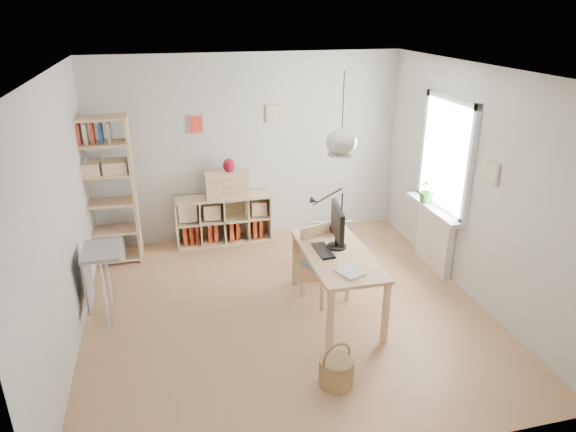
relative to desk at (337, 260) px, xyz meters
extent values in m
plane|color=#A87D54|center=(-0.55, 0.15, -0.66)|extent=(4.50, 4.50, 0.00)
plane|color=white|center=(-0.55, 2.40, 0.69)|extent=(4.50, 0.00, 4.50)
plane|color=white|center=(-0.55, -2.10, 0.69)|extent=(4.50, 0.00, 4.50)
plane|color=white|center=(-2.80, 0.15, 0.69)|extent=(0.00, 4.50, 4.50)
plane|color=white|center=(1.70, 0.15, 0.69)|extent=(0.00, 4.50, 4.50)
plane|color=white|center=(-0.55, 0.15, 2.04)|extent=(4.50, 4.50, 0.00)
cylinder|color=black|center=(0.00, 0.00, 1.70)|extent=(0.01, 0.01, 0.68)
ellipsoid|color=white|center=(0.00, 0.00, 1.34)|extent=(0.32, 0.32, 0.27)
cube|color=white|center=(1.69, 0.75, 0.89)|extent=(0.03, 1.00, 1.30)
cube|color=white|center=(1.66, 0.21, 0.89)|extent=(0.06, 0.08, 1.46)
cube|color=white|center=(1.66, 1.29, 0.89)|extent=(0.06, 0.08, 1.46)
cube|color=white|center=(1.66, 0.75, 1.58)|extent=(0.06, 1.16, 0.08)
cube|color=white|center=(1.66, 0.75, 0.20)|extent=(0.06, 1.16, 0.08)
cube|color=white|center=(1.64, 0.75, -0.26)|extent=(0.10, 0.80, 0.80)
cube|color=white|center=(1.59, 0.75, 0.17)|extent=(0.22, 1.20, 0.06)
cube|color=#DEB67F|center=(0.00, 0.00, 0.07)|extent=(0.70, 1.50, 0.04)
cube|color=#DEB67F|center=(-0.30, -0.70, -0.30)|extent=(0.06, 0.06, 0.71)
cube|color=#DEB67F|center=(-0.30, 0.70, -0.30)|extent=(0.06, 0.06, 0.71)
cube|color=#DEB67F|center=(0.30, -0.70, -0.30)|extent=(0.06, 0.06, 0.71)
cube|color=#DEB67F|center=(0.30, 0.70, -0.30)|extent=(0.06, 0.06, 0.71)
cube|color=beige|center=(-1.00, 2.19, -0.64)|extent=(1.40, 0.38, 0.03)
cube|color=beige|center=(-1.00, 2.19, 0.05)|extent=(1.40, 0.38, 0.03)
cube|color=beige|center=(-1.69, 2.19, -0.30)|extent=(0.03, 0.38, 0.72)
cube|color=beige|center=(-0.32, 2.19, -0.30)|extent=(0.03, 0.38, 0.72)
cube|color=beige|center=(-1.00, 2.37, -0.30)|extent=(1.40, 0.02, 0.72)
cube|color=#982910|center=(-1.58, 2.21, -0.47)|extent=(0.06, 0.26, 0.30)
cube|color=#982910|center=(-1.49, 2.21, -0.47)|extent=(0.05, 0.26, 0.30)
cube|color=#982910|center=(-1.41, 2.21, -0.47)|extent=(0.05, 0.26, 0.30)
cube|color=#982910|center=(-1.22, 2.21, -0.47)|extent=(0.05, 0.26, 0.30)
cube|color=#982910|center=(-1.13, 2.21, -0.47)|extent=(0.05, 0.26, 0.30)
cube|color=#982910|center=(-0.90, 2.21, -0.47)|extent=(0.06, 0.26, 0.30)
cube|color=#982910|center=(-0.81, 2.21, -0.47)|extent=(0.06, 0.26, 0.30)
cube|color=#982910|center=(-0.55, 2.21, -0.47)|extent=(0.06, 0.26, 0.30)
cube|color=#982910|center=(-0.46, 2.21, -0.47)|extent=(0.05, 0.26, 0.30)
cube|color=#DEB67F|center=(-2.96, 1.95, 0.34)|extent=(0.04, 0.38, 2.00)
cube|color=#DEB67F|center=(-2.20, 1.95, 0.34)|extent=(0.04, 0.38, 2.00)
cube|color=#DEB67F|center=(-2.58, 1.95, -0.61)|extent=(0.76, 0.38, 0.03)
cube|color=#DEB67F|center=(-2.58, 1.95, -0.21)|extent=(0.76, 0.38, 0.03)
cube|color=#DEB67F|center=(-2.58, 1.95, 0.19)|extent=(0.76, 0.38, 0.03)
cube|color=#DEB67F|center=(-2.58, 1.95, 0.59)|extent=(0.76, 0.38, 0.03)
cube|color=#DEB67F|center=(-2.58, 1.95, 0.99)|extent=(0.76, 0.38, 0.03)
cube|color=#DEB67F|center=(-2.58, 1.95, 1.32)|extent=(0.76, 0.38, 0.03)
cube|color=navy|center=(-2.86, 1.95, 1.14)|extent=(0.04, 0.18, 0.26)
cube|color=maroon|center=(-2.78, 1.95, 1.14)|extent=(0.04, 0.18, 0.26)
cube|color=beige|center=(-2.70, 1.95, 1.14)|extent=(0.04, 0.18, 0.26)
cube|color=#982910|center=(-2.62, 1.95, 1.14)|extent=(0.04, 0.18, 0.26)
cube|color=navy|center=(-2.52, 1.95, 1.14)|extent=(0.04, 0.18, 0.26)
cube|color=beige|center=(-2.42, 1.95, 1.14)|extent=(0.04, 0.18, 0.26)
cube|color=gray|center=(-2.52, 0.50, 0.17)|extent=(0.40, 0.55, 0.04)
cylinder|color=white|center=(-2.52, 0.28, -0.25)|extent=(0.03, 0.03, 0.82)
cylinder|color=white|center=(-2.52, 0.72, -0.25)|extent=(0.03, 0.03, 0.82)
cube|color=gray|center=(-2.70, 0.50, -0.16)|extent=(0.02, 0.50, 0.62)
cube|color=gray|center=(-0.04, 0.28, -0.19)|extent=(0.56, 0.56, 0.06)
cube|color=#DEB67F|center=(-0.15, 0.04, -0.44)|extent=(0.05, 0.05, 0.44)
cube|color=#DEB67F|center=(-0.28, 0.39, -0.44)|extent=(0.05, 0.05, 0.44)
cube|color=#DEB67F|center=(0.20, 0.16, -0.44)|extent=(0.05, 0.05, 0.44)
cube|color=#DEB67F|center=(0.08, 0.52, -0.44)|extent=(0.05, 0.05, 0.44)
cube|color=#DEB67F|center=(-0.10, 0.46, 0.04)|extent=(0.43, 0.18, 0.40)
cylinder|color=olive|center=(-0.39, -1.19, -0.52)|extent=(0.32, 0.32, 0.27)
torus|color=olive|center=(-0.39, -1.19, -0.37)|extent=(0.31, 0.13, 0.33)
cube|color=silver|center=(0.30, 0.92, -0.65)|extent=(0.62, 0.48, 0.02)
cube|color=silver|center=(0.03, 0.97, -0.51)|extent=(0.08, 0.39, 0.29)
cube|color=silver|center=(0.57, 0.88, -0.51)|extent=(0.08, 0.39, 0.29)
cube|color=silver|center=(0.27, 0.74, -0.51)|extent=(0.56, 0.11, 0.29)
cube|color=silver|center=(0.33, 1.11, -0.51)|extent=(0.56, 0.11, 0.29)
cube|color=silver|center=(0.36, 1.27, -0.24)|extent=(0.59, 0.28, 0.37)
sphere|color=yellow|center=(0.16, 0.89, -0.44)|extent=(0.13, 0.13, 0.13)
sphere|color=#1771A5|center=(0.41, 0.96, -0.44)|extent=(0.13, 0.13, 0.13)
sphere|color=red|center=(0.28, 0.91, -0.44)|extent=(0.13, 0.13, 0.13)
sphere|color=#328831|center=(0.44, 0.82, -0.44)|extent=(0.13, 0.13, 0.13)
cylinder|color=black|center=(0.04, 0.13, 0.10)|extent=(0.22, 0.22, 0.02)
cylinder|color=black|center=(0.04, 0.13, 0.16)|extent=(0.05, 0.05, 0.10)
cube|color=black|center=(0.04, 0.13, 0.40)|extent=(0.13, 0.56, 0.37)
cube|color=black|center=(-0.14, 0.06, 0.10)|extent=(0.16, 0.41, 0.02)
cylinder|color=black|center=(0.25, 0.59, 0.12)|extent=(0.07, 0.07, 0.04)
cylinder|color=black|center=(0.25, 0.59, 0.34)|extent=(0.02, 0.02, 0.44)
cone|color=black|center=(-0.13, 0.49, 0.54)|extent=(0.11, 0.08, 0.10)
sphere|color=#4A0912|center=(0.14, 0.47, 0.17)|extent=(0.15, 0.15, 0.15)
cube|color=white|center=(-0.03, -0.49, 0.11)|extent=(0.30, 0.33, 0.03)
cube|color=beige|center=(-0.93, 2.19, 0.24)|extent=(0.63, 0.30, 0.35)
ellipsoid|color=maroon|center=(-0.89, 2.19, 0.52)|extent=(0.17, 0.17, 0.21)
imported|color=#346827|center=(1.57, 0.93, 0.37)|extent=(0.37, 0.35, 0.34)
camera|label=1|loc=(-1.75, -4.82, 2.62)|focal=32.00mm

